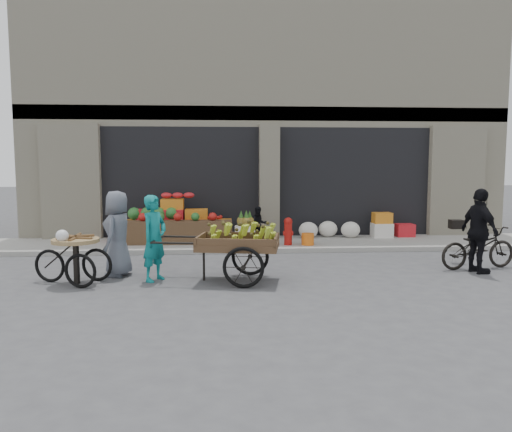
{
  "coord_description": "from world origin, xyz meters",
  "views": [
    {
      "loc": [
        -1.35,
        -8.98,
        2.19
      ],
      "look_at": [
        -0.63,
        1.37,
        1.1
      ],
      "focal_mm": 35.0,
      "sensor_mm": 36.0,
      "label": 1
    }
  ],
  "objects": [
    {
      "name": "tricycle_cart",
      "position": [
        -4.01,
        0.18,
        0.57
      ],
      "size": [
        1.46,
        1.04,
        0.95
      ],
      "rotation": [
        0.0,
        0.0,
        -0.28
      ],
      "color": "#9E7F51",
      "rests_on": "ground"
    },
    {
      "name": "right_bay_goods",
      "position": [
        2.61,
        4.7,
        0.41
      ],
      "size": [
        3.35,
        0.6,
        0.7
      ],
      "color": "silver",
      "rests_on": "sidewalk"
    },
    {
      "name": "building",
      "position": [
        0.0,
        8.03,
        3.37
      ],
      "size": [
        14.0,
        6.45,
        7.0
      ],
      "color": "beige",
      "rests_on": "ground"
    },
    {
      "name": "seated_person",
      "position": [
        -0.35,
        4.2,
        0.58
      ],
      "size": [
        0.51,
        0.43,
        0.93
      ],
      "primitive_type": "imported",
      "rotation": [
        0.0,
        0.0,
        0.17
      ],
      "color": "black",
      "rests_on": "sidewalk"
    },
    {
      "name": "banana_cart",
      "position": [
        -1.1,
        0.19,
        0.77
      ],
      "size": [
        2.65,
        1.42,
        1.05
      ],
      "rotation": [
        0.0,
        0.0,
        -0.17
      ],
      "color": "brown",
      "rests_on": "ground"
    },
    {
      "name": "pineapple_bin",
      "position": [
        -0.75,
        3.6,
        0.37
      ],
      "size": [
        0.52,
        0.52,
        0.5
      ],
      "primitive_type": "cylinder",
      "color": "silver",
      "rests_on": "sidewalk"
    },
    {
      "name": "fruit_display",
      "position": [
        -2.48,
        4.38,
        0.67
      ],
      "size": [
        3.1,
        1.12,
        1.24
      ],
      "color": "red",
      "rests_on": "sidewalk"
    },
    {
      "name": "vendor_woman",
      "position": [
        -2.6,
        0.33,
        0.81
      ],
      "size": [
        0.64,
        0.7,
        1.61
      ],
      "primitive_type": "imported",
      "rotation": [
        0.0,
        0.0,
        1.03
      ],
      "color": "#0F7678",
      "rests_on": "ground"
    },
    {
      "name": "vendor_grey",
      "position": [
        -3.37,
        0.8,
        0.84
      ],
      "size": [
        0.67,
        0.9,
        1.67
      ],
      "primitive_type": "imported",
      "rotation": [
        0.0,
        0.0,
        -1.76
      ],
      "color": "slate",
      "rests_on": "ground"
    },
    {
      "name": "orange_bucket",
      "position": [
        0.85,
        3.5,
        0.27
      ],
      "size": [
        0.32,
        0.32,
        0.3
      ],
      "primitive_type": "cylinder",
      "color": "orange",
      "rests_on": "sidewalk"
    },
    {
      "name": "cyclist",
      "position": [
        3.8,
        0.55,
        0.85
      ],
      "size": [
        0.58,
        1.06,
        1.7
      ],
      "primitive_type": "imported",
      "rotation": [
        0.0,
        0.0,
        1.75
      ],
      "color": "black",
      "rests_on": "ground"
    },
    {
      "name": "ground",
      "position": [
        0.0,
        0.0,
        0.0
      ],
      "size": [
        80.0,
        80.0,
        0.0
      ],
      "primitive_type": "plane",
      "color": "#424244",
      "rests_on": "ground"
    },
    {
      "name": "sidewalk",
      "position": [
        0.0,
        4.1,
        0.06
      ],
      "size": [
        18.0,
        2.2,
        0.12
      ],
      "primitive_type": "cube",
      "color": "gray",
      "rests_on": "ground"
    },
    {
      "name": "fire_hydrant",
      "position": [
        0.35,
        3.55,
        0.5
      ],
      "size": [
        0.22,
        0.22,
        0.71
      ],
      "color": "#A5140F",
      "rests_on": "sidewalk"
    },
    {
      "name": "bicycle",
      "position": [
        4.0,
        0.95,
        0.45
      ],
      "size": [
        1.79,
        0.89,
        0.9
      ],
      "primitive_type": "imported",
      "rotation": [
        0.0,
        0.0,
        1.75
      ],
      "color": "black",
      "rests_on": "ground"
    }
  ]
}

